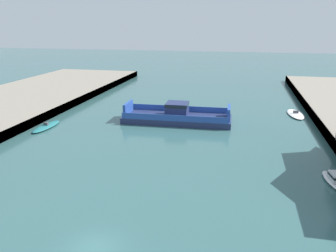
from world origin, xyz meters
The scene contains 5 objects.
ground_plane centered at (0.00, 0.00, 0.00)m, with size 400.00×400.00×0.00m, color #335B5B.
chain_ferry centered at (-0.35, 37.73, 1.10)m, with size 20.11×7.75×3.64m.
moored_boat_near_left centered at (21.97, 47.39, 0.22)m, with size 3.52×8.31×0.92m.
moored_boat_mid_left centered at (-22.09, 28.96, 0.27)m, with size 2.32×7.69×1.02m.
moored_boat_mid_right centered at (22.10, 16.78, 0.52)m, with size 2.31×5.63×1.40m.
Camera 1 is at (10.99, -21.58, 17.74)m, focal length 35.95 mm.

